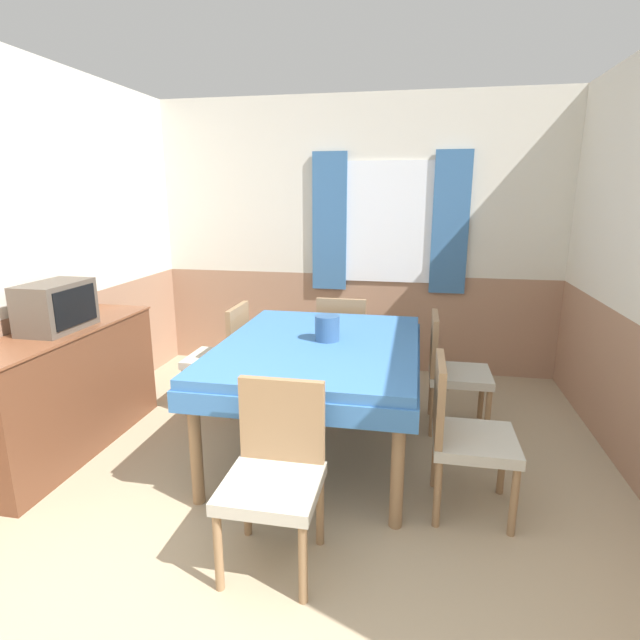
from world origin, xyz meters
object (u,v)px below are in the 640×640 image
chair_left_far (223,353)px  chair_head_near (275,469)px  dining_table (319,357)px  chair_head_window (343,340)px  chair_right_far (451,368)px  chair_right_near (462,431)px  sideboard (66,390)px  vase (327,328)px  tv (56,306)px

chair_left_far → chair_head_near: bearing=-150.9°
dining_table → chair_left_far: size_ratio=1.95×
dining_table → chair_head_window: chair_head_window is taller
chair_right_far → chair_left_far: bearing=-90.0°
chair_head_window → chair_right_far: bearing=-32.4°
chair_right_near → sideboard: size_ratio=0.57×
chair_right_far → chair_head_window: bearing=-122.4°
chair_right_near → chair_head_window: bearing=-150.9°
chair_right_near → chair_head_near: size_ratio=1.00×
chair_head_window → chair_head_near: same height
dining_table → chair_right_far: (0.89, 0.52, -0.20)m
dining_table → chair_right_far: 1.05m
dining_table → vase: vase is taller
chair_left_far → chair_head_near: (0.89, -1.60, 0.00)m
chair_right_near → tv: (-2.55, 0.19, 0.54)m
dining_table → chair_head_near: size_ratio=1.95×
chair_right_far → chair_left_far: 1.78m
dining_table → chair_head_window: size_ratio=1.95×
chair_head_window → vase: size_ratio=5.13×
dining_table → chair_right_near: size_ratio=1.95×
dining_table → chair_left_far: 1.05m
chair_head_near → chair_right_near: bearing=-147.6°
chair_right_near → vase: size_ratio=5.13×
chair_left_far → vase: (0.93, -0.47, 0.38)m
sideboard → tv: size_ratio=3.21×
chair_right_far → chair_head_near: same height
vase → sideboard: bearing=-167.5°
chair_head_near → tv: tv is taller
chair_right_far → chair_head_near: (-0.89, -1.60, 0.00)m
tv → vase: size_ratio=2.82×
sideboard → vase: bearing=12.5°
chair_right_far → chair_head_near: size_ratio=1.00×
chair_head_window → tv: bearing=-139.7°
chair_right_near → tv: bearing=-94.1°
chair_right_near → chair_right_far: size_ratio=1.00×
chair_head_near → dining_table: bearing=-90.0°
chair_head_near → tv: (-1.66, 0.75, 0.54)m
tv → vase: (1.71, 0.38, -0.16)m
chair_head_window → tv: tv is taller
dining_table → tv: bearing=-168.7°
chair_head_near → vase: (0.04, 1.13, 0.38)m
chair_right_near → chair_head_window: size_ratio=1.00×
chair_head_window → tv: 2.25m
chair_right_near → chair_head_near: (-0.89, -0.56, 0.00)m
chair_head_window → chair_head_near: (0.00, -2.16, 0.00)m
vase → tv: bearing=-167.4°
chair_head_near → vase: size_ratio=5.13×
tv → chair_right_near: bearing=-4.1°
chair_head_window → vase: (0.04, -1.03, 0.38)m
chair_left_far → tv: bearing=137.6°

